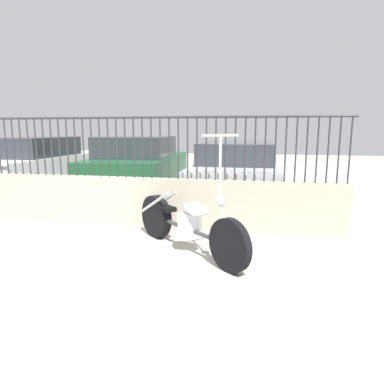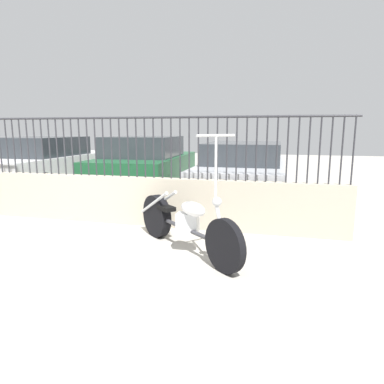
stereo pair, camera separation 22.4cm
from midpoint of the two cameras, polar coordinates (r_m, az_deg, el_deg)
name	(u,v)px [view 1 (the left image)]	position (r m, az deg, el deg)	size (l,w,h in m)	color
low_wall	(75,199)	(6.35, -19.94, -1.06)	(9.00, 0.18, 0.81)	#B2A893
fence_railing	(71,140)	(6.24, -20.53, 8.19)	(9.00, 0.04, 0.99)	#2D2D33
motorcycle_dark_grey	(182,222)	(4.59, -3.05, -4.97)	(1.79, 1.62, 1.55)	black
car_white	(36,164)	(10.04, -25.19, 4.31)	(1.94, 4.50, 1.40)	black
car_green	(139,164)	(9.05, -9.60, 4.62)	(2.08, 4.13, 1.42)	black
car_silver	(238,171)	(7.83, 6.87, 3.53)	(1.74, 4.51, 1.32)	black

